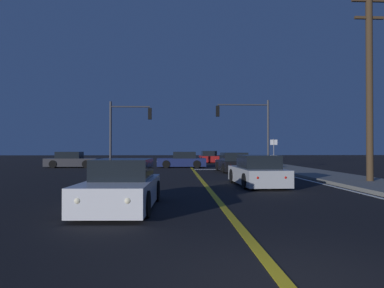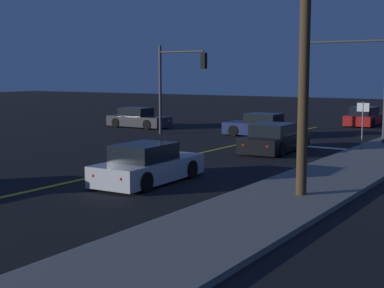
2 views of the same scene
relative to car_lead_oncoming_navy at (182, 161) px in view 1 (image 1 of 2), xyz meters
name	(u,v)px [view 1 (image 1 of 2)]	position (x,y,z in m)	size (l,w,h in m)	color
sidewalk_right	(357,181)	(8.04, -14.01, -0.51)	(3.20, 44.75, 0.15)	slate
lane_line_center	(204,183)	(0.78, -14.01, -0.58)	(0.20, 42.26, 0.01)	gold
lane_line_edge_right	(319,183)	(6.19, -14.01, -0.58)	(0.16, 42.26, 0.01)	white
stop_bar	(230,169)	(3.61, -3.08, -0.58)	(5.66, 0.50, 0.01)	white
car_lead_oncoming_navy	(182,161)	(0.00, 0.00, 0.00)	(4.16, 1.95, 1.34)	navy
car_distant_tail_silver	(257,172)	(3.04, -14.95, 0.00)	(1.96, 4.52, 1.34)	#B2B5BA
car_far_approaching_charcoal	(72,161)	(-9.42, 0.39, 0.00)	(4.48, 1.88, 1.34)	#2D2D33
car_side_waiting_black	(233,163)	(3.47, -5.71, 0.00)	(2.06, 4.64, 1.34)	black
car_following_oncoming_red	(209,157)	(3.21, 10.17, 0.00)	(2.02, 4.56, 1.34)	maroon
car_parked_curb_white	(122,187)	(-2.02, -20.64, 0.00)	(1.96, 4.38, 1.34)	silver
traffic_signal_near_right	(249,122)	(5.61, -0.78, 3.26)	(4.51, 0.28, 5.70)	#38383D
traffic_signal_far_left	(126,124)	(-4.48, -2.18, 2.95)	(3.32, 0.28, 5.33)	#38383D
utility_pole_right	(369,82)	(8.34, -14.58, 4.11)	(1.61, 0.31, 9.05)	#42301E
street_sign_corner	(274,149)	(6.94, -3.58, 1.00)	(0.56, 0.06, 2.35)	slate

